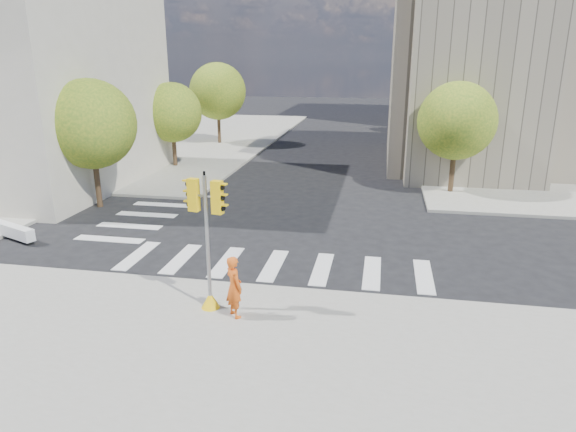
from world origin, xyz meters
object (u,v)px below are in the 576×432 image
object	(u,v)px
photographer	(234,287)
lamp_near	(458,105)
traffic_signal	(208,253)
lamp_far	(437,90)

from	to	relation	value
photographer	lamp_near	bearing A→B (deg)	-66.02
lamp_near	traffic_signal	world-z (taller)	lamp_near
lamp_near	traffic_signal	bearing A→B (deg)	-114.86
traffic_signal	lamp_near	bearing A→B (deg)	75.88
lamp_near	lamp_far	xyz separation A→B (m)	(0.00, 14.00, 0.00)
lamp_far	lamp_near	bearing A→B (deg)	-90.00
traffic_signal	photographer	world-z (taller)	traffic_signal
lamp_near	lamp_far	bearing A→B (deg)	90.00
lamp_near	traffic_signal	distance (m)	22.06
lamp_near	lamp_far	world-z (taller)	same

